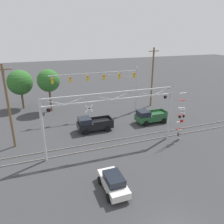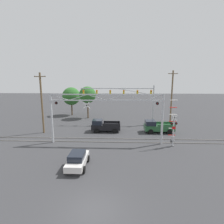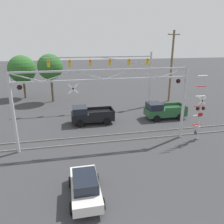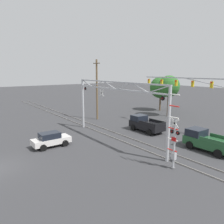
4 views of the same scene
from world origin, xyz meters
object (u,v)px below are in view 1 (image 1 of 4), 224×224
at_px(background_tree_far_left_verge, 20,83).
at_px(utility_pole_left, 9,106).
at_px(traffic_signal_span, 112,81).
at_px(background_tree_beyond_span, 48,81).
at_px(pickup_truck_lead, 93,124).
at_px(crossing_gantry, 112,111).
at_px(pickup_truck_following, 150,116).
at_px(sedan_waiting, 113,182).
at_px(crossing_signal_mast, 181,124).
at_px(utility_pole_right, 152,77).

bearing_deg(background_tree_far_left_verge, utility_pole_left, -93.06).
relative_size(traffic_signal_span, background_tree_beyond_span, 1.97).
bearing_deg(pickup_truck_lead, utility_pole_left, -173.63).
xyz_separation_m(crossing_gantry, background_tree_far_left_verge, (-9.68, 18.70, 0.07)).
bearing_deg(utility_pole_left, pickup_truck_following, 2.86).
distance_m(sedan_waiting, background_tree_far_left_verge, 26.67).
height_order(traffic_signal_span, background_tree_beyond_span, traffic_signal_span).
height_order(crossing_gantry, pickup_truck_following, crossing_gantry).
relative_size(crossing_signal_mast, pickup_truck_following, 1.28).
relative_size(pickup_truck_lead, pickup_truck_following, 1.00).
bearing_deg(crossing_signal_mast, background_tree_beyond_span, 130.07).
bearing_deg(background_tree_beyond_span, pickup_truck_lead, -65.90).
distance_m(pickup_truck_following, background_tree_far_left_verge, 22.44).
relative_size(crossing_gantry, traffic_signal_span, 1.08).
bearing_deg(utility_pole_right, traffic_signal_span, -167.88).
bearing_deg(pickup_truck_following, traffic_signal_span, 127.17).
bearing_deg(crossing_gantry, background_tree_far_left_verge, 117.38).
bearing_deg(utility_pole_left, traffic_signal_span, 23.17).
distance_m(crossing_signal_mast, pickup_truck_following, 6.21).
distance_m(crossing_gantry, traffic_signal_span, 11.27).
height_order(traffic_signal_span, utility_pole_left, utility_pole_left).
bearing_deg(background_tree_far_left_verge, crossing_signal_mast, -46.90).
bearing_deg(pickup_truck_following, background_tree_far_left_verge, 142.67).
distance_m(pickup_truck_lead, utility_pole_right, 15.00).
distance_m(traffic_signal_span, pickup_truck_lead, 8.19).
distance_m(pickup_truck_lead, sedan_waiting, 12.22).
height_order(pickup_truck_following, background_tree_beyond_span, background_tree_beyond_span).
xyz_separation_m(crossing_gantry, sedan_waiting, (-2.34, -6.66, -3.73)).
xyz_separation_m(crossing_gantry, utility_pole_right, (11.98, 12.24, 0.74)).
height_order(crossing_signal_mast, utility_pole_right, utility_pole_right).
bearing_deg(pickup_truck_following, sedan_waiting, -130.69).
relative_size(pickup_truck_lead, background_tree_far_left_verge, 0.70).
xyz_separation_m(crossing_signal_mast, sedan_waiting, (-10.89, -5.87, -1.36)).
distance_m(crossing_gantry, background_tree_far_left_verge, 21.06).
relative_size(traffic_signal_span, sedan_waiting, 3.57).
relative_size(pickup_truck_following, utility_pole_right, 0.46).
height_order(utility_pole_left, background_tree_far_left_verge, utility_pole_left).
height_order(crossing_signal_mast, pickup_truck_following, crossing_signal_mast).
bearing_deg(background_tree_far_left_verge, utility_pole_right, -16.60).
height_order(pickup_truck_following, utility_pole_left, utility_pole_left).
xyz_separation_m(utility_pole_right, background_tree_beyond_span, (-17.21, 3.36, -0.09)).
xyz_separation_m(crossing_signal_mast, background_tree_far_left_verge, (-18.24, 19.49, 2.44)).
bearing_deg(sedan_waiting, background_tree_far_left_verge, 106.15).
distance_m(pickup_truck_following, utility_pole_left, 18.82).
distance_m(utility_pole_left, background_tree_far_left_verge, 14.37).
xyz_separation_m(crossing_signal_mast, traffic_signal_span, (-4.61, 11.30, 3.27)).
bearing_deg(background_tree_far_left_verge, pickup_truck_lead, -55.84).
bearing_deg(utility_pole_left, crossing_gantry, -22.61).
relative_size(pickup_truck_following, background_tree_beyond_span, 0.67).
height_order(traffic_signal_span, background_tree_far_left_verge, traffic_signal_span).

